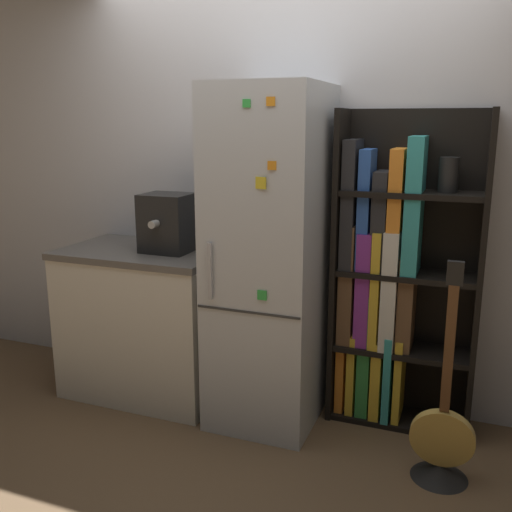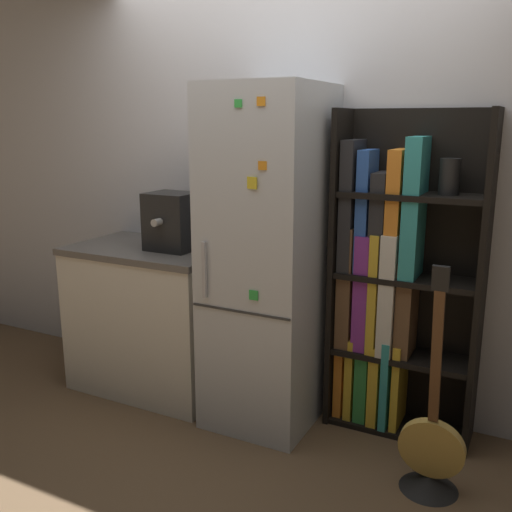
# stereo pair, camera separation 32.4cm
# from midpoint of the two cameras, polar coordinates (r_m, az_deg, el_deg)

# --- Properties ---
(ground_plane) EXTENTS (16.00, 16.00, 0.00)m
(ground_plane) POSITION_cam_midpoint_polar(r_m,az_deg,el_deg) (3.43, 3.15, -16.28)
(ground_plane) COLOR brown
(wall_back) EXTENTS (8.00, 0.05, 2.60)m
(wall_back) POSITION_cam_midpoint_polar(r_m,az_deg,el_deg) (3.44, 6.67, 6.70)
(wall_back) COLOR silver
(wall_back) RESTS_ON ground_plane
(refrigerator) EXTENTS (0.58, 0.70, 1.89)m
(refrigerator) POSITION_cam_midpoint_polar(r_m,az_deg,el_deg) (3.18, 4.21, -0.35)
(refrigerator) COLOR silver
(refrigerator) RESTS_ON ground_plane
(bookshelf) EXTENTS (0.78, 0.30, 1.76)m
(bookshelf) POSITION_cam_midpoint_polar(r_m,az_deg,el_deg) (3.22, 16.11, -2.82)
(bookshelf) COLOR black
(bookshelf) RESTS_ON ground_plane
(kitchen_counter) EXTENTS (1.00, 0.66, 0.93)m
(kitchen_counter) POSITION_cam_midpoint_polar(r_m,az_deg,el_deg) (3.71, -7.69, -6.09)
(kitchen_counter) COLOR silver
(kitchen_counter) RESTS_ON ground_plane
(espresso_machine) EXTENTS (0.28, 0.31, 0.35)m
(espresso_machine) POSITION_cam_midpoint_polar(r_m,az_deg,el_deg) (3.45, -5.73, 3.45)
(espresso_machine) COLOR black
(espresso_machine) RESTS_ON kitchen_counter
(guitar) EXTENTS (0.30, 0.27, 1.12)m
(guitar) POSITION_cam_midpoint_polar(r_m,az_deg,el_deg) (2.97, 20.26, -18.48)
(guitar) COLOR black
(guitar) RESTS_ON ground_plane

